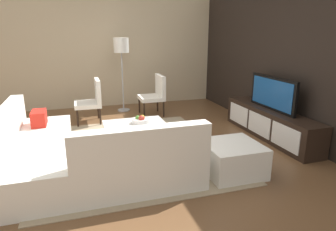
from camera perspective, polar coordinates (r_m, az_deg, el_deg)
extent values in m
plane|color=brown|center=(4.52, -6.85, -7.25)|extent=(14.00, 14.00, 0.00)
cube|color=black|center=(5.36, 22.82, 10.72)|extent=(6.40, 0.12, 2.80)
cube|color=#C6B28E|center=(7.37, -10.43, 12.76)|extent=(0.12, 5.20, 2.80)
cube|color=tan|center=(4.61, -7.09, -6.72)|extent=(3.09, 2.71, 0.01)
cube|color=black|center=(5.37, 19.06, -1.43)|extent=(2.18, 0.42, 0.50)
cube|color=white|center=(5.79, 13.48, 0.22)|extent=(0.61, 0.01, 0.35)
cube|color=white|center=(5.25, 17.16, -1.66)|extent=(0.61, 0.01, 0.35)
cube|color=white|center=(4.75, 21.67, -3.94)|extent=(0.61, 0.01, 0.35)
cube|color=black|center=(5.25, 19.58, 4.07)|extent=(1.15, 0.05, 0.56)
cube|color=#194C8C|center=(5.23, 19.32, 4.06)|extent=(1.04, 0.01, 0.47)
cube|color=white|center=(4.24, -24.07, -7.14)|extent=(2.30, 0.85, 0.42)
cube|color=white|center=(4.17, -29.26, -2.23)|extent=(2.30, 0.18, 0.39)
cube|color=white|center=(3.59, -6.06, -9.92)|extent=(0.85, 1.51, 0.42)
cube|color=white|center=(3.13, -5.04, -5.78)|extent=(0.18, 1.51, 0.39)
cube|color=red|center=(4.79, -23.67, -0.46)|extent=(0.36, 0.20, 0.22)
cube|color=red|center=(3.58, -0.21, -5.71)|extent=(0.60, 0.44, 0.06)
cube|color=black|center=(4.57, -5.92, -4.74)|extent=(0.82, 0.77, 0.33)
cube|color=white|center=(4.51, -5.99, -2.48)|extent=(1.02, 0.96, 0.05)
cylinder|color=black|center=(6.37, -17.17, 0.81)|extent=(0.04, 0.04, 0.38)
cylinder|color=black|center=(5.90, -17.10, -0.36)|extent=(0.04, 0.04, 0.38)
cylinder|color=black|center=(6.38, -13.34, 1.12)|extent=(0.04, 0.04, 0.38)
cylinder|color=black|center=(5.91, -12.97, -0.02)|extent=(0.04, 0.04, 0.38)
cube|color=white|center=(6.09, -15.28, 2.13)|extent=(0.57, 0.51, 0.08)
cube|color=white|center=(6.05, -13.44, 4.73)|extent=(0.57, 0.08, 0.45)
cylinder|color=#A5A5AA|center=(6.96, -8.53, 1.07)|extent=(0.28, 0.28, 0.02)
cylinder|color=#A5A5AA|center=(6.82, -8.76, 6.47)|extent=(0.03, 0.03, 1.30)
cylinder|color=white|center=(6.74, -9.06, 13.28)|extent=(0.33, 0.33, 0.32)
cube|color=white|center=(3.91, 12.22, -8.13)|extent=(0.70, 0.70, 0.40)
cylinder|color=silver|center=(4.68, -5.26, -1.01)|extent=(0.28, 0.28, 0.07)
sphere|color=#B23326|center=(4.62, -5.13, -0.54)|extent=(0.10, 0.10, 0.10)
sphere|color=gold|center=(4.68, -5.01, -0.35)|extent=(0.08, 0.08, 0.08)
sphere|color=#4C8C33|center=(4.67, -5.88, -0.42)|extent=(0.07, 0.07, 0.07)
cylinder|color=black|center=(6.69, -5.56, 2.14)|extent=(0.04, 0.04, 0.38)
cylinder|color=black|center=(6.22, -4.62, 1.13)|extent=(0.04, 0.04, 0.38)
cylinder|color=black|center=(6.78, -2.04, 2.41)|extent=(0.04, 0.04, 0.38)
cylinder|color=black|center=(6.33, -0.85, 1.42)|extent=(0.04, 0.04, 0.38)
cube|color=white|center=(6.46, -3.30, 3.43)|extent=(0.57, 0.51, 0.08)
cube|color=white|center=(6.46, -1.49, 5.85)|extent=(0.57, 0.08, 0.45)
cube|color=#CCB78C|center=(4.28, -7.03, -3.03)|extent=(0.17, 0.15, 0.02)
cube|color=maroon|center=(4.27, -7.01, -2.72)|extent=(0.18, 0.12, 0.03)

